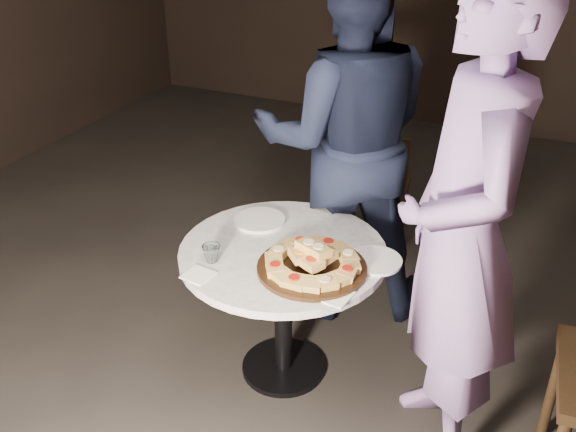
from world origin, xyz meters
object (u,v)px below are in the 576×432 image
(chair_far, at_px, (375,184))
(diner_navy, at_px, (345,139))
(focaccia_pile, at_px, (312,260))
(serving_board, at_px, (312,268))
(diner_teal, at_px, (462,238))
(table, at_px, (283,273))
(water_glass, at_px, (212,253))

(chair_far, distance_m, diner_navy, 0.69)
(focaccia_pile, bearing_deg, diner_navy, 100.49)
(diner_navy, bearing_deg, serving_board, 76.94)
(focaccia_pile, xyz_separation_m, diner_teal, (0.54, -0.02, 0.24))
(table, distance_m, serving_board, 0.23)
(water_glass, bearing_deg, chair_far, 78.81)
(table, relative_size, water_glass, 13.04)
(table, distance_m, diner_navy, 0.73)
(focaccia_pile, relative_size, chair_far, 0.50)
(table, bearing_deg, chair_far, 87.72)
(serving_board, height_order, water_glass, water_glass)
(water_glass, bearing_deg, focaccia_pile, 14.98)
(table, distance_m, diner_teal, 0.82)
(table, relative_size, focaccia_pile, 2.55)
(water_glass, height_order, diner_navy, diner_navy)
(table, height_order, chair_far, chair_far)
(water_glass, bearing_deg, diner_navy, 72.83)
(serving_board, height_order, diner_teal, diner_teal)
(table, height_order, serving_board, serving_board)
(water_glass, distance_m, diner_navy, 0.89)
(water_glass, bearing_deg, diner_teal, 5.27)
(table, xyz_separation_m, diner_navy, (0.03, 0.62, 0.38))
(serving_board, distance_m, chair_far, 1.26)
(serving_board, height_order, focaccia_pile, focaccia_pile)
(water_glass, bearing_deg, serving_board, 14.88)
(serving_board, distance_m, focaccia_pile, 0.04)
(focaccia_pile, relative_size, diner_navy, 0.21)
(serving_board, distance_m, water_glass, 0.40)
(chair_far, relative_size, diner_teal, 0.41)
(chair_far, bearing_deg, serving_board, 86.97)
(serving_board, height_order, chair_far, chair_far)
(diner_navy, bearing_deg, diner_teal, 109.07)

